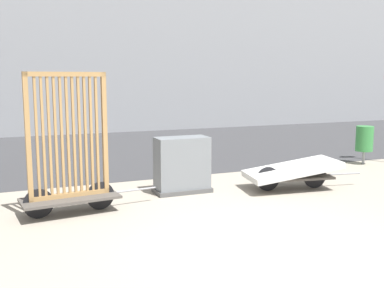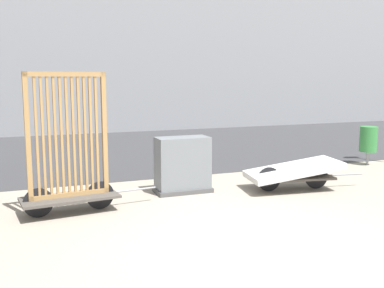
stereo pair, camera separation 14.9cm
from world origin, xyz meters
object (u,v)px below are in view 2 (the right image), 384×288
utility_cabinet (183,167)px  bike_cart_with_bedframe (69,163)px  trash_bin (368,139)px  bike_cart_with_mattress (293,172)px

utility_cabinet → bike_cart_with_bedframe: bearing=-163.9°
trash_bin → bike_cart_with_bedframe: bearing=-168.6°
bike_cart_with_mattress → utility_cabinet: utility_cabinet is taller
bike_cart_with_bedframe → bike_cart_with_mattress: (4.04, -0.00, -0.44)m
bike_cart_with_bedframe → trash_bin: (7.09, 1.43, -0.17)m
bike_cart_with_mattress → trash_bin: trash_bin is taller
bike_cart_with_bedframe → utility_cabinet: bearing=9.4°
bike_cart_with_mattress → trash_bin: 3.39m
bike_cart_with_bedframe → trash_bin: bike_cart_with_bedframe is taller
utility_cabinet → trash_bin: 5.11m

